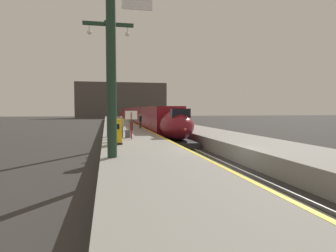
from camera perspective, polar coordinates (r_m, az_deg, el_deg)
The scene contains 16 objects.
ground_plane at distance 16.89m, azimuth 9.72°, elevation -7.97°, with size 260.00×260.00×0.00m, color #33302D.
platform_left at distance 40.28m, azimuth -8.97°, elevation -0.69°, with size 4.80×110.00×1.05m, color gray.
platform_right at distance 41.50m, azimuth 2.27°, elevation -0.54°, with size 4.80×110.00×1.05m, color gray.
platform_left_safety_stripe at distance 40.44m, azimuth -5.75°, elevation 0.10°, with size 0.20×107.80×0.01m, color yellow.
rail_main_left at distance 43.34m, azimuth -4.80°, elevation -1.00°, with size 0.08×110.00×0.12m, color slate.
rail_main_right at distance 43.56m, azimuth -2.84°, elevation -0.98°, with size 0.08×110.00×0.12m, color slate.
highspeed_train_main at distance 59.33m, azimuth -6.04°, elevation 1.99°, with size 2.92×74.84×3.60m.
station_column_near at distance 14.08m, azimuth -10.84°, elevation 16.44°, with size 4.00×0.68×8.87m.
station_column_mid at distance 24.43m, azimuth -11.49°, elevation 11.09°, with size 4.00×0.68×9.29m.
passenger_near_edge at distance 23.31m, azimuth -9.16°, elevation 0.18°, with size 0.48×0.40×1.69m.
passenger_mid_platform at distance 34.53m, azimuth -5.46°, elevation 1.20°, with size 0.33×0.54×1.69m.
passenger_far_waiting at distance 31.30m, azimuth -7.18°, elevation 0.97°, with size 0.54×0.34×1.69m.
rolling_suitcase at distance 23.18m, azimuth -7.87°, elevation -1.52°, with size 0.40×0.22×0.98m.
ticket_machine_yellow at distance 18.83m, azimuth -10.11°, elevation -1.31°, with size 0.76×0.62×1.60m.
departure_info_board at distance 21.98m, azimuth -7.21°, elevation 1.36°, with size 0.90×0.10×2.12m.
terminus_back_wall at distance 117.61m, azimuth -9.02°, elevation 5.04°, with size 36.00×2.00×14.00m, color #4C4742.
Camera 1 is at (-6.16, -15.39, 3.28)m, focal length 31.15 mm.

